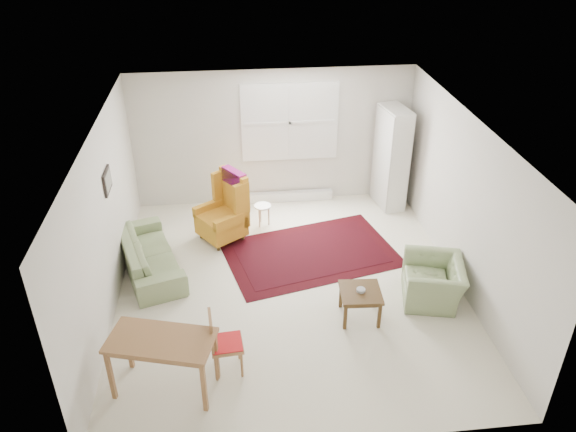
{
  "coord_description": "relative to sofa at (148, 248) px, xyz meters",
  "views": [
    {
      "loc": [
        -0.77,
        -6.62,
        5.12
      ],
      "look_at": [
        0.0,
        0.3,
        1.05
      ],
      "focal_mm": 35.0,
      "sensor_mm": 36.0,
      "label": 1
    }
  ],
  "objects": [
    {
      "name": "coffee_table",
      "position": [
        2.97,
        -1.47,
        -0.15
      ],
      "size": [
        0.58,
        0.58,
        0.45
      ],
      "primitive_type": null,
      "rotation": [
        0.0,
        0.0,
        -0.06
      ],
      "color": "#493016",
      "rests_on": "ground"
    },
    {
      "name": "stool",
      "position": [
        1.83,
        1.14,
        -0.18
      ],
      "size": [
        0.34,
        0.34,
        0.39
      ],
      "primitive_type": null,
      "rotation": [
        0.0,
        0.0,
        -0.18
      ],
      "color": "white",
      "rests_on": "ground"
    },
    {
      "name": "desk",
      "position": [
        0.43,
        -2.47,
        0.0
      ],
      "size": [
        1.31,
        0.9,
        0.76
      ],
      "primitive_type": null,
      "rotation": [
        0.0,
        0.0,
        -0.27
      ],
      "color": "olive",
      "rests_on": "ground"
    },
    {
      "name": "desk_chair",
      "position": [
        1.16,
        -2.26,
        0.06
      ],
      "size": [
        0.41,
        0.41,
        0.86
      ],
      "primitive_type": null,
      "rotation": [
        0.0,
        0.0,
        1.65
      ],
      "color": "olive",
      "rests_on": "ground"
    },
    {
      "name": "sofa",
      "position": [
        0.0,
        0.0,
        0.0
      ],
      "size": [
        1.26,
        2.0,
        0.75
      ],
      "primitive_type": "imported",
      "rotation": [
        0.0,
        0.0,
        1.88
      ],
      "color": "#7B8C5D",
      "rests_on": "ground"
    },
    {
      "name": "wingback_chair",
      "position": [
        1.11,
        0.75,
        0.22
      ],
      "size": [
        0.98,
        0.97,
        1.18
      ],
      "primitive_type": null,
      "rotation": [
        0.0,
        0.0,
        -0.97
      ],
      "color": "orange",
      "rests_on": "ground"
    },
    {
      "name": "armchair",
      "position": [
        4.09,
        -1.17,
        -0.02
      ],
      "size": [
        0.99,
        1.08,
        0.72
      ],
      "primitive_type": "imported",
      "rotation": [
        0.0,
        0.0,
        -1.8
      ],
      "color": "#7B8C5D",
      "rests_on": "ground"
    },
    {
      "name": "rug",
      "position": [
        2.53,
        0.14,
        -0.36
      ],
      "size": [
        3.0,
        2.3,
        0.03
      ],
      "primitive_type": null,
      "rotation": [
        0.0,
        0.0,
        0.24
      ],
      "color": "black",
      "rests_on": "ground"
    },
    {
      "name": "cabinet",
      "position": [
        4.2,
        1.64,
        0.56
      ],
      "size": [
        0.52,
        0.8,
        1.87
      ],
      "primitive_type": null,
      "rotation": [
        0.0,
        0.0,
        0.17
      ],
      "color": "silver",
      "rests_on": "ground"
    },
    {
      "name": "room",
      "position": [
        2.12,
        -0.49,
        0.88
      ],
      "size": [
        5.04,
        5.54,
        2.51
      ],
      "color": "silver",
      "rests_on": "ground"
    }
  ]
}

